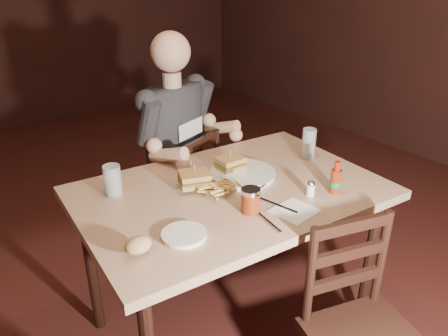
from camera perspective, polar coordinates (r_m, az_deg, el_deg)
room_shell at (r=1.71m, az=-11.44°, el=16.39°), size 7.00×7.00×7.00m
main_table at (r=1.91m, az=0.91°, el=-4.72°), size 1.35×0.96×0.77m
chair_far at (r=2.53m, az=-6.18°, el=-4.09°), size 0.50×0.52×0.83m
diner at (r=2.31m, az=-5.81°, el=5.91°), size 0.64×0.57×0.92m
dinner_plate at (r=1.98m, az=2.42°, el=-0.87°), size 0.32×0.32×0.02m
sandwich_left at (r=1.85m, az=-3.88°, el=-0.80°), size 0.15×0.14×0.11m
sandwich_right at (r=1.99m, az=0.84°, el=1.14°), size 0.12×0.10×0.10m
fries_pile at (r=1.83m, az=-0.26°, el=-2.27°), size 0.24×0.18×0.04m
ketchup_dollop at (r=1.90m, az=0.10°, el=-1.65°), size 0.04×0.04×0.01m
glass_left at (r=1.86m, az=-14.34°, el=-1.57°), size 0.08×0.08×0.13m
glass_right at (r=2.18m, az=11.01°, el=3.14°), size 0.07×0.07×0.15m
hot_sauce at (r=1.87m, az=14.42°, el=-1.21°), size 0.05×0.05×0.14m
salt_shaker at (r=1.84m, az=11.25°, el=-2.71°), size 0.04×0.04×0.06m
pepper_shaker at (r=1.89m, az=14.13°, el=-2.41°), size 0.03×0.03×0.05m
syrup_dispenser at (r=1.69m, az=3.47°, el=-4.25°), size 0.08×0.08×0.10m
napkin at (r=1.73m, az=9.18°, el=-5.54°), size 0.17×0.16×0.00m
knife at (r=1.76m, az=6.44°, el=-4.64°), size 0.06×0.22×0.01m
fork at (r=1.64m, az=5.94°, el=-7.08°), size 0.03×0.15×0.00m
side_plate at (r=1.56m, az=-5.24°, el=-8.79°), size 0.17×0.17×0.01m
bread_roll at (r=1.48m, az=-11.19°, el=-9.85°), size 0.10×0.08×0.06m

